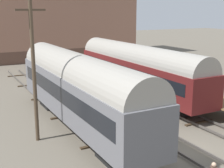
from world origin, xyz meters
name	(u,v)px	position (x,y,z in m)	size (l,w,h in m)	color
ground_plane	(183,150)	(0.00, 0.00, 0.00)	(200.00, 200.00, 0.00)	#60594C
track_left	(124,163)	(-4.12, 0.00, 0.14)	(2.60, 60.00, 0.26)	#4C4742
track_middle	(183,148)	(0.00, 0.00, 0.14)	(2.60, 60.00, 0.26)	#4C4742
train_car_grey	(78,86)	(-4.12, 6.46, 3.04)	(3.07, 17.97, 5.35)	black
train_car_maroon	(137,67)	(4.12, 11.70, 2.86)	(3.03, 18.88, 5.05)	black
utility_pole	(34,67)	(-7.32, 5.61, 4.84)	(1.80, 0.24, 9.35)	#473828
warehouse_building	(40,0)	(3.43, 41.84, 9.90)	(31.95, 11.93, 19.79)	brown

